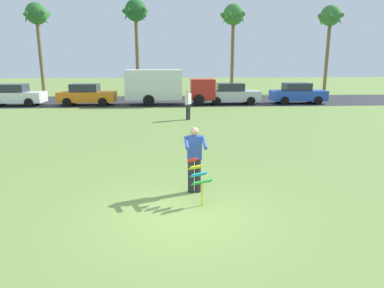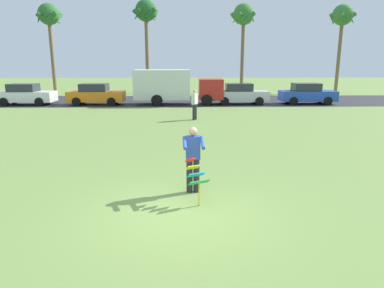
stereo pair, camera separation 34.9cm
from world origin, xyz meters
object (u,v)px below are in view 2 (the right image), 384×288
kite_held (196,176)px  palm_tree_centre_far (244,18)px  parked_car_white (26,95)px  palm_tree_right_near (146,15)px  palm_tree_far_left (342,19)px  person_kite_flyer (193,157)px  person_walker_near (195,104)px  parked_car_orange (96,95)px  parked_car_blue (307,94)px  parked_car_silver (240,94)px  palm_tree_left_near (49,18)px  parked_truck_red_cab (173,86)px

kite_held → palm_tree_centre_far: palm_tree_centre_far is taller
kite_held → parked_car_white: (-12.24, 19.12, 0.08)m
palm_tree_right_near → palm_tree_far_left: bearing=2.4°
person_kite_flyer → palm_tree_centre_far: 29.94m
person_walker_near → palm_tree_right_near: bearing=104.3°
parked_car_orange → parked_car_blue: size_ratio=1.01×
palm_tree_right_near → palm_tree_centre_far: size_ratio=1.03×
parked_car_silver → palm_tree_right_near: 14.25m
palm_tree_left_near → palm_tree_right_near: palm_tree_right_near is taller
palm_tree_left_near → person_walker_near: 23.19m
palm_tree_left_near → palm_tree_right_near: bearing=-3.9°
parked_car_white → parked_car_blue: size_ratio=1.00×
parked_car_orange → parked_car_blue: 16.23m
parked_car_orange → palm_tree_right_near: bearing=72.5°
parked_car_silver → palm_tree_far_left: 17.21m
person_walker_near → palm_tree_left_near: bearing=128.9°
parked_car_blue → palm_tree_right_near: size_ratio=0.46×
parked_truck_red_cab → palm_tree_left_near: 17.29m
parked_truck_red_cab → parked_car_white: bearing=180.0°
palm_tree_right_near → person_walker_near: bearing=-75.7°
parked_car_white → palm_tree_far_left: palm_tree_far_left is taller
parked_car_blue → parked_car_silver: bearing=-180.0°
person_kite_flyer → palm_tree_right_near: bearing=97.8°
parked_car_blue → palm_tree_far_left: bearing=57.1°
parked_truck_red_cab → parked_car_silver: size_ratio=1.59×
parked_car_orange → parked_car_blue: bearing=-0.0°
parked_car_silver → palm_tree_centre_far: 12.33m
palm_tree_centre_far → palm_tree_far_left: size_ratio=1.00×
parked_car_blue → palm_tree_left_near: bearing=155.9°
palm_tree_centre_far → palm_tree_left_near: bearing=179.9°
kite_held → person_kite_flyer: bearing=94.0°
parked_car_orange → person_walker_near: (7.29, -7.08, 0.16)m
palm_tree_left_near → palm_tree_centre_far: palm_tree_centre_far is taller
parked_car_orange → palm_tree_centre_far: 17.68m
palm_tree_right_near → parked_car_blue: bearing=-36.0°
parked_truck_red_cab → palm_tree_centre_far: 13.74m
parked_truck_red_cab → palm_tree_right_near: 11.79m
person_kite_flyer → palm_tree_far_left: size_ratio=0.20×
kite_held → parked_car_orange: size_ratio=0.25×
person_kite_flyer → palm_tree_left_near: 32.35m
parked_car_white → palm_tree_centre_far: bearing=29.5°
parked_car_blue → palm_tree_right_near: palm_tree_right_near is taller
person_kite_flyer → parked_car_blue: 20.64m
person_kite_flyer → parked_car_orange: person_kite_flyer is taller
parked_truck_red_cab → kite_held: bearing=-86.9°
parked_car_white → parked_car_orange: size_ratio=1.00×
parked_car_silver → person_walker_near: person_walker_near is taller
parked_car_white → parked_truck_red_cab: parked_truck_red_cab is taller
parked_car_white → parked_truck_red_cab: (11.19, -0.00, 0.64)m
parked_car_silver → parked_car_blue: size_ratio=1.00×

